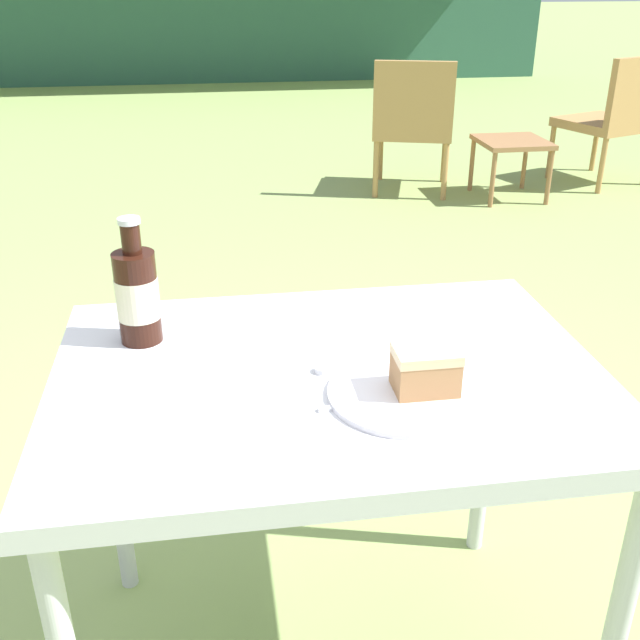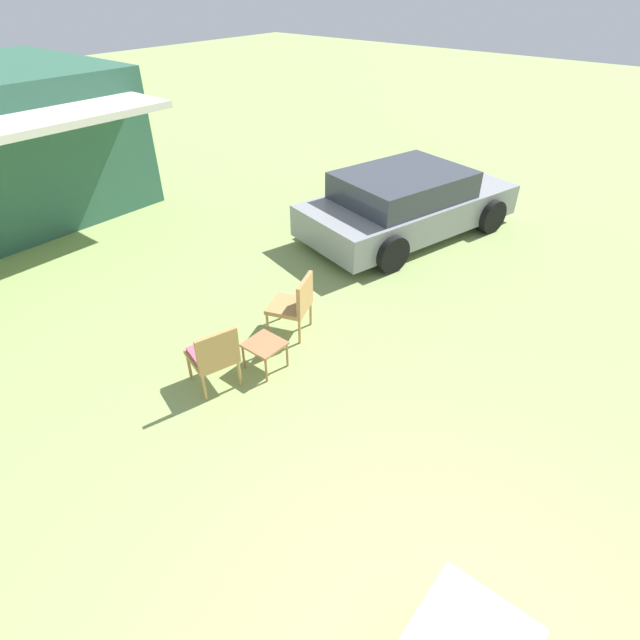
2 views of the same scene
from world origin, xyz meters
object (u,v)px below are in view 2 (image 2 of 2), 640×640
parked_car (407,203)px  wicker_chair_plain (295,303)px  wicker_chair_cushioned (213,354)px  garden_side_table (265,346)px

parked_car → wicker_chair_plain: (-3.64, -0.50, -0.11)m
parked_car → wicker_chair_cushioned: parked_car is taller
wicker_chair_plain → garden_side_table: 0.83m
parked_car → garden_side_table: bearing=-156.5°
wicker_chair_plain → wicker_chair_cushioned: bearing=-21.7°
parked_car → garden_side_table: (-4.44, -0.70, -0.26)m
parked_car → garden_side_table: parked_car is taller
wicker_chair_cushioned → garden_side_table: (0.60, -0.23, -0.14)m
wicker_chair_cushioned → garden_side_table: 0.65m
parked_car → wicker_chair_cushioned: (-5.03, -0.48, -0.11)m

